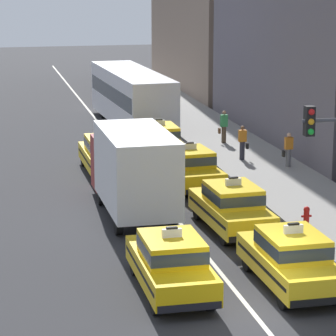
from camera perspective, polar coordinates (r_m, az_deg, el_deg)
name	(u,v)px	position (r m, az deg, el deg)	size (l,w,h in m)	color
ground_plane	(255,315)	(23.08, 5.79, -9.72)	(160.00, 160.00, 0.00)	#2B2B2D
lane_stripe_left_right	(126,156)	(41.69, -2.82, 0.80)	(0.14, 80.00, 0.01)	silver
sidewalk_curb	(269,172)	(38.32, 6.74, -0.28)	(4.00, 90.00, 0.15)	gray
taxi_left_nearest	(171,263)	(24.19, 0.20, -6.31)	(1.83, 4.56, 1.96)	black
box_truck_left_second	(132,168)	(31.50, -2.39, 0.03)	(2.35, 6.98, 3.27)	black
taxi_left_third	(105,154)	(38.12, -4.22, 0.95)	(1.86, 4.58, 1.96)	black
taxi_right_nearest	(291,258)	(24.79, 8.19, -5.96)	(1.86, 4.57, 1.96)	black
taxi_right_second	(232,206)	(29.79, 4.27, -2.56)	(1.99, 4.63, 1.96)	black
taxi_right_third	(189,167)	(35.50, 1.40, 0.06)	(2.13, 4.68, 1.96)	black
taxi_right_fourth	(159,141)	(40.88, -0.63, 1.82)	(1.83, 4.57, 1.96)	black
bus_right_fifth	(132,95)	(49.08, -2.44, 4.85)	(3.10, 11.32, 3.22)	black
pedestrian_near_crosswalk	(224,127)	(44.01, 3.73, 2.76)	(0.47, 0.24, 1.67)	#473828
pedestrian_mid_block	(288,150)	(39.05, 8.02, 1.22)	(0.47, 0.24, 1.56)	slate
pedestrian_trailing	(243,143)	(40.17, 4.99, 1.69)	(0.47, 0.24, 1.62)	#23232D
fire_hydrant	(306,216)	(30.17, 9.21, -3.15)	(0.36, 0.22, 0.73)	red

